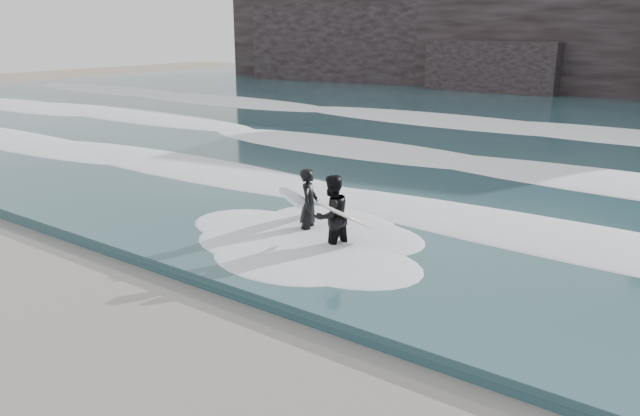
{
  "coord_description": "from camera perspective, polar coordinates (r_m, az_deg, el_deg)",
  "views": [
    {
      "loc": [
        10.18,
        -4.89,
        5.13
      ],
      "look_at": [
        1.79,
        6.39,
        1.0
      ],
      "focal_mm": 35.0,
      "sensor_mm": 36.0,
      "label": 1
    }
  ],
  "objects": [
    {
      "name": "ground",
      "position": [
        12.4,
        -25.43,
        -9.76
      ],
      "size": [
        120.0,
        120.0,
        0.0
      ],
      "primitive_type": "plane",
      "color": "#8C745A",
      "rests_on": "ground"
    },
    {
      "name": "sea",
      "position": [
        35.73,
        19.92,
        7.39
      ],
      "size": [
        90.0,
        52.0,
        0.3
      ],
      "primitive_type": "cube",
      "color": "#274A51",
      "rests_on": "ground"
    },
    {
      "name": "headland",
      "position": [
        51.89,
        26.27,
        14.61
      ],
      "size": [
        70.0,
        9.0,
        10.0
      ],
      "primitive_type": "cube",
      "color": "black",
      "rests_on": "ground"
    },
    {
      "name": "foam_near",
      "position": [
        17.86,
        0.4,
        1.01
      ],
      "size": [
        60.0,
        3.2,
        0.2
      ],
      "primitive_type": "ellipsoid",
      "color": "white",
      "rests_on": "sea"
    },
    {
      "name": "foam_mid",
      "position": [
        23.71,
        10.5,
        4.64
      ],
      "size": [
        60.0,
        4.0,
        0.24
      ],
      "primitive_type": "ellipsoid",
      "color": "white",
      "rests_on": "sea"
    },
    {
      "name": "foam_far",
      "position": [
        31.92,
        17.8,
        7.16
      ],
      "size": [
        60.0,
        4.8,
        0.3
      ],
      "primitive_type": "ellipsoid",
      "color": "white",
      "rests_on": "sea"
    },
    {
      "name": "surfer_left",
      "position": [
        15.26,
        -1.24,
        0.34
      ],
      "size": [
        1.29,
        2.01,
        1.82
      ],
      "color": "black",
      "rests_on": "ground"
    },
    {
      "name": "surfer_right",
      "position": [
        14.13,
        1.16,
        -0.76
      ],
      "size": [
        1.43,
        1.73,
        1.93
      ],
      "color": "black",
      "rests_on": "ground"
    }
  ]
}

